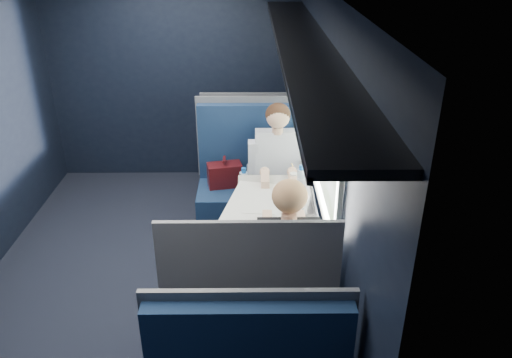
{
  "coord_description": "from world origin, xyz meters",
  "views": [
    {
      "loc": [
        0.87,
        -3.43,
        2.66
      ],
      "look_at": [
        0.9,
        0.0,
        0.95
      ],
      "focal_mm": 35.0,
      "sensor_mm": 36.0,
      "label": 1
    }
  ],
  "objects_px": {
    "seat_bay_near": "(249,188)",
    "seat_row_front": "(250,151)",
    "laptop": "(304,199)",
    "bottle_small": "(301,179)",
    "woman": "(287,256)",
    "cup": "(294,178)",
    "man": "(277,168)",
    "table": "(273,211)",
    "seat_bay_far": "(250,311)"
  },
  "relations": [
    {
      "from": "seat_row_front",
      "to": "bottle_small",
      "type": "xyz_separation_m",
      "value": [
        0.42,
        -1.56,
        0.42
      ]
    },
    {
      "from": "seat_bay_near",
      "to": "woman",
      "type": "relative_size",
      "value": 0.95
    },
    {
      "from": "seat_bay_near",
      "to": "laptop",
      "type": "relative_size",
      "value": 3.91
    },
    {
      "from": "seat_row_front",
      "to": "seat_bay_near",
      "type": "bearing_deg",
      "value": -90.56
    },
    {
      "from": "table",
      "to": "cup",
      "type": "bearing_deg",
      "value": 61.9
    },
    {
      "from": "table",
      "to": "bottle_small",
      "type": "xyz_separation_m",
      "value": [
        0.24,
        0.24,
        0.17
      ]
    },
    {
      "from": "seat_row_front",
      "to": "man",
      "type": "bearing_deg",
      "value": -77.17
    },
    {
      "from": "seat_bay_near",
      "to": "bottle_small",
      "type": "bearing_deg",
      "value": -56.01
    },
    {
      "from": "man",
      "to": "woman",
      "type": "bearing_deg",
      "value": -90.0
    },
    {
      "from": "cup",
      "to": "table",
      "type": "bearing_deg",
      "value": -118.1
    },
    {
      "from": "cup",
      "to": "man",
      "type": "bearing_deg",
      "value": 110.01
    },
    {
      "from": "seat_bay_near",
      "to": "woman",
      "type": "height_order",
      "value": "woman"
    },
    {
      "from": "laptop",
      "to": "table",
      "type": "bearing_deg",
      "value": 166.62
    },
    {
      "from": "seat_row_front",
      "to": "man",
      "type": "relative_size",
      "value": 0.88
    },
    {
      "from": "laptop",
      "to": "seat_row_front",
      "type": "bearing_deg",
      "value": 102.7
    },
    {
      "from": "seat_row_front",
      "to": "woman",
      "type": "height_order",
      "value": "woman"
    },
    {
      "from": "bottle_small",
      "to": "laptop",
      "type": "bearing_deg",
      "value": -90.55
    },
    {
      "from": "seat_bay_far",
      "to": "cup",
      "type": "xyz_separation_m",
      "value": [
        0.37,
        1.23,
        0.37
      ]
    },
    {
      "from": "seat_row_front",
      "to": "laptop",
      "type": "xyz_separation_m",
      "value": [
        0.42,
        -1.85,
        0.4
      ]
    },
    {
      "from": "woman",
      "to": "cup",
      "type": "bearing_deg",
      "value": 83.37
    },
    {
      "from": "woman",
      "to": "cup",
      "type": "relative_size",
      "value": 15.58
    },
    {
      "from": "seat_bay_far",
      "to": "woman",
      "type": "distance_m",
      "value": 0.43
    },
    {
      "from": "cup",
      "to": "seat_row_front",
      "type": "bearing_deg",
      "value": 104.58
    },
    {
      "from": "woman",
      "to": "man",
      "type": "bearing_deg",
      "value": 90.0
    },
    {
      "from": "seat_bay_near",
      "to": "seat_row_front",
      "type": "relative_size",
      "value": 1.09
    },
    {
      "from": "bottle_small",
      "to": "table",
      "type": "bearing_deg",
      "value": -135.06
    },
    {
      "from": "laptop",
      "to": "seat_bay_near",
      "type": "bearing_deg",
      "value": 114.64
    },
    {
      "from": "seat_bay_near",
      "to": "laptop",
      "type": "bearing_deg",
      "value": -65.36
    },
    {
      "from": "seat_row_front",
      "to": "woman",
      "type": "xyz_separation_m",
      "value": [
        0.25,
        -2.5,
        0.32
      ]
    },
    {
      "from": "seat_row_front",
      "to": "man",
      "type": "height_order",
      "value": "man"
    },
    {
      "from": "table",
      "to": "woman",
      "type": "distance_m",
      "value": 0.71
    },
    {
      "from": "woman",
      "to": "seat_bay_far",
      "type": "bearing_deg",
      "value": -146.18
    },
    {
      "from": "cup",
      "to": "laptop",
      "type": "bearing_deg",
      "value": -84.01
    },
    {
      "from": "seat_bay_near",
      "to": "cup",
      "type": "height_order",
      "value": "seat_bay_near"
    },
    {
      "from": "laptop",
      "to": "cup",
      "type": "distance_m",
      "value": 0.42
    },
    {
      "from": "laptop",
      "to": "bottle_small",
      "type": "distance_m",
      "value": 0.29
    },
    {
      "from": "seat_row_front",
      "to": "woman",
      "type": "distance_m",
      "value": 2.54
    },
    {
      "from": "woman",
      "to": "cup",
      "type": "distance_m",
      "value": 1.07
    },
    {
      "from": "seat_bay_far",
      "to": "bottle_small",
      "type": "distance_m",
      "value": 1.26
    },
    {
      "from": "seat_row_front",
      "to": "bottle_small",
      "type": "bearing_deg",
      "value": -74.92
    },
    {
      "from": "seat_bay_near",
      "to": "cup",
      "type": "distance_m",
      "value": 0.74
    },
    {
      "from": "table",
      "to": "woman",
      "type": "relative_size",
      "value": 0.76
    },
    {
      "from": "man",
      "to": "cup",
      "type": "relative_size",
      "value": 15.58
    },
    {
      "from": "man",
      "to": "laptop",
      "type": "relative_size",
      "value": 4.1
    },
    {
      "from": "laptop",
      "to": "man",
      "type": "bearing_deg",
      "value": 102.5
    },
    {
      "from": "seat_bay_far",
      "to": "laptop",
      "type": "relative_size",
      "value": 3.91
    },
    {
      "from": "seat_bay_near",
      "to": "seat_bay_far",
      "type": "xyz_separation_m",
      "value": [
        0.01,
        -1.75,
        -0.01
      ]
    },
    {
      "from": "seat_row_front",
      "to": "man",
      "type": "distance_m",
      "value": 1.17
    },
    {
      "from": "seat_bay_far",
      "to": "man",
      "type": "bearing_deg",
      "value": 80.97
    },
    {
      "from": "seat_bay_far",
      "to": "woman",
      "type": "xyz_separation_m",
      "value": [
        0.25,
        0.17,
        0.31
      ]
    }
  ]
}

